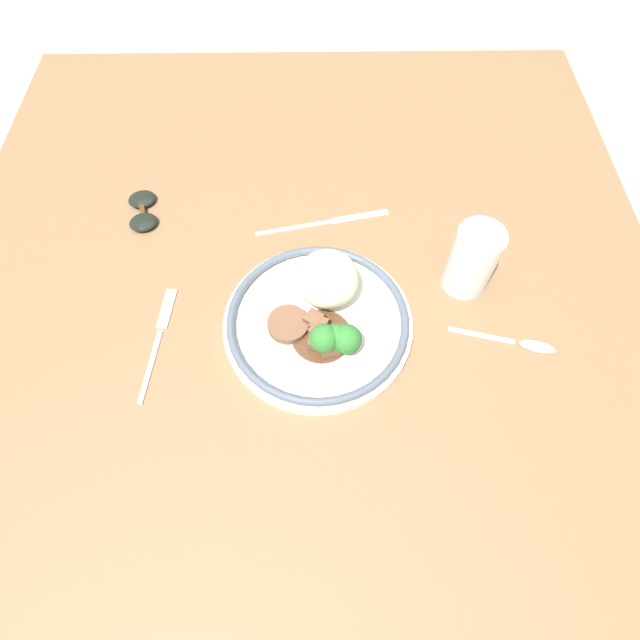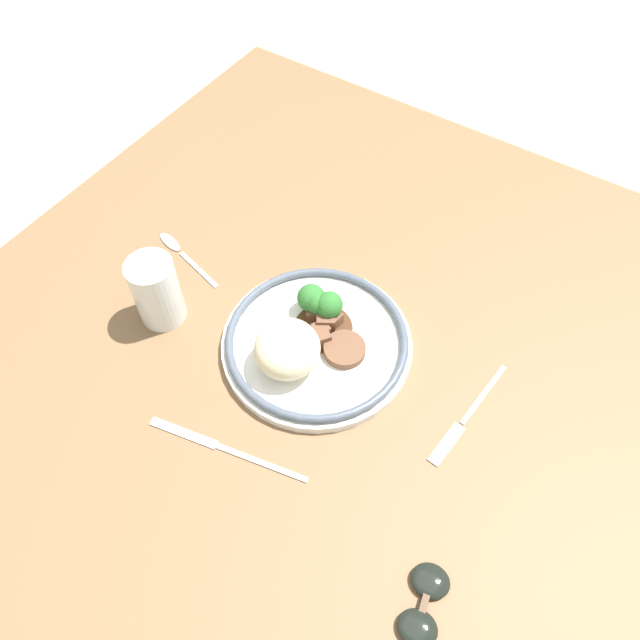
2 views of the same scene
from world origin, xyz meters
name	(u,v)px [view 2 (image 2 of 2)]	position (x,y,z in m)	size (l,w,h in m)	color
ground_plane	(310,392)	(0.00, 0.00, 0.00)	(8.00, 8.00, 0.00)	tan
dining_table	(310,386)	(0.00, 0.00, 0.02)	(1.11, 1.24, 0.04)	brown
plate	(312,340)	(0.03, -0.04, 0.06)	(0.27, 0.27, 0.08)	white
juice_glass	(157,294)	(0.24, 0.03, 0.09)	(0.07, 0.07, 0.11)	#F4AD19
fork	(463,423)	(-0.21, -0.06, 0.04)	(0.03, 0.18, 0.00)	silver
knife	(221,447)	(0.04, 0.15, 0.04)	(0.22, 0.05, 0.00)	silver
spoon	(177,249)	(0.31, -0.08, 0.04)	(0.15, 0.05, 0.01)	silver
sunglasses	(424,604)	(-0.27, 0.17, 0.04)	(0.06, 0.10, 0.01)	black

